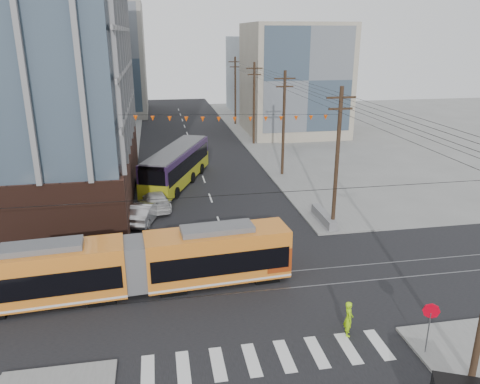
% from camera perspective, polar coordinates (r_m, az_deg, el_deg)
% --- Properties ---
extents(ground, '(160.00, 160.00, 0.00)m').
position_cam_1_polar(ground, '(25.79, 1.86, -15.51)').
color(ground, slate).
extents(bg_bldg_nw_near, '(18.00, 16.00, 18.00)m').
position_cam_1_polar(bg_bldg_nw_near, '(74.07, -20.44, 13.36)').
color(bg_bldg_nw_near, '#8C99A5').
rests_on(bg_bldg_nw_near, ground).
extents(bg_bldg_ne_near, '(14.00, 14.00, 16.00)m').
position_cam_1_polar(bg_bldg_ne_near, '(72.12, 6.57, 13.46)').
color(bg_bldg_ne_near, gray).
rests_on(bg_bldg_ne_near, ground).
extents(bg_bldg_nw_far, '(16.00, 18.00, 20.00)m').
position_cam_1_polar(bg_bldg_nw_far, '(93.40, -16.62, 15.25)').
color(bg_bldg_nw_far, gray).
rests_on(bg_bldg_nw_far, ground).
extents(bg_bldg_ne_far, '(16.00, 16.00, 14.00)m').
position_cam_1_polar(bg_bldg_ne_far, '(91.95, 4.14, 14.03)').
color(bg_bldg_ne_far, '#8C99A5').
rests_on(bg_bldg_ne_far, ground).
extents(utility_pole_far, '(0.30, 0.30, 11.00)m').
position_cam_1_polar(utility_pole_far, '(78.44, -0.58, 12.16)').
color(utility_pole_far, black).
rests_on(utility_pole_far, ground).
extents(streetcar, '(18.56, 4.03, 3.55)m').
position_cam_1_polar(streetcar, '(28.13, -12.64, -8.67)').
color(streetcar, orange).
rests_on(streetcar, ground).
extents(city_bus, '(7.63, 13.46, 3.78)m').
position_cam_1_polar(city_bus, '(47.61, -7.71, 3.21)').
color(city_bus, '#29163B').
rests_on(city_bus, ground).
extents(parked_car_silver, '(3.16, 5.26, 1.64)m').
position_cam_1_polar(parked_car_silver, '(38.67, -11.58, -2.39)').
color(parked_car_silver, '#B6B7B9').
rests_on(parked_car_silver, ground).
extents(parked_car_white, '(2.87, 5.47, 1.51)m').
position_cam_1_polar(parked_car_white, '(41.34, -10.23, -0.99)').
color(parked_car_white, silver).
rests_on(parked_car_white, ground).
extents(parked_car_grey, '(3.04, 5.15, 1.34)m').
position_cam_1_polar(parked_car_grey, '(46.53, -11.17, 1.09)').
color(parked_car_grey, '#4F5255').
rests_on(parked_car_grey, ground).
extents(pedestrian, '(0.60, 0.78, 1.89)m').
position_cam_1_polar(pedestrian, '(24.93, 13.09, -14.79)').
color(pedestrian, '#9BDE0D').
rests_on(pedestrian, ground).
extents(stop_sign, '(1.04, 1.04, 2.60)m').
position_cam_1_polar(stop_sign, '(24.49, 21.96, -15.45)').
color(stop_sign, '#C70014').
rests_on(stop_sign, ground).
extents(jersey_barrier, '(1.02, 4.37, 0.87)m').
position_cam_1_polar(jersey_barrier, '(38.34, 10.18, -3.09)').
color(jersey_barrier, slate).
rests_on(jersey_barrier, ground).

